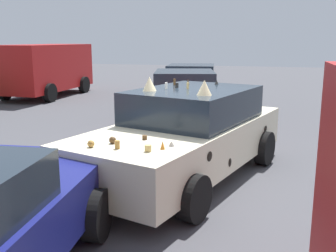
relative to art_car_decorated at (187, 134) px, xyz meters
name	(u,v)px	position (x,y,z in m)	size (l,w,h in m)	color
ground_plane	(185,177)	(-0.07, 0.02, -0.77)	(60.00, 60.00, 0.00)	#47474C
art_car_decorated	(187,134)	(0.00, 0.00, 0.00)	(4.96, 3.10, 1.75)	beige
parked_van_far_right	(46,67)	(8.41, 7.81, 0.44)	(4.83, 2.24, 2.14)	#B21919
parked_sedan_near_left	(191,85)	(7.80, 1.51, -0.05)	(4.46, 2.45, 1.45)	gray
parked_sedan_row_back_far	(184,100)	(3.90, 0.90, -0.01)	(4.24, 2.59, 1.52)	red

